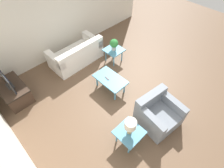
{
  "coord_description": "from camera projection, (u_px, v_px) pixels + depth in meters",
  "views": [
    {
      "loc": [
        -1.98,
        2.61,
        4.11
      ],
      "look_at": [
        0.25,
        0.43,
        0.55
      ],
      "focal_mm": 28.0,
      "sensor_mm": 36.0,
      "label": 1
    }
  ],
  "objects": [
    {
      "name": "armchair",
      "position": [
        158.0,
        113.0,
        4.39
      ],
      "size": [
        1.02,
        1.03,
        0.81
      ],
      "rotation": [
        0.0,
        0.0,
        -1.7
      ],
      "color": "slate",
      "rests_on": "ground_plane"
    },
    {
      "name": "tv_stand_chest",
      "position": [
        14.0,
        91.0,
        4.92
      ],
      "size": [
        1.07,
        0.64,
        0.5
      ],
      "color": "#38281E",
      "rests_on": "ground_plane"
    },
    {
      "name": "table_lamp",
      "position": [
        130.0,
        125.0,
        3.66
      ],
      "size": [
        0.26,
        0.26,
        0.45
      ],
      "color": "#997F4C",
      "rests_on": "side_table_lamp"
    },
    {
      "name": "ground_plane",
      "position": [
        128.0,
        93.0,
        5.23
      ],
      "size": [
        14.0,
        14.0,
        0.0
      ],
      "primitive_type": "plane",
      "color": "brown"
    },
    {
      "name": "remote_control",
      "position": [
        107.0,
        78.0,
        5.01
      ],
      "size": [
        0.16,
        0.06,
        0.02
      ],
      "color": "#4C4C51",
      "rests_on": "coffee_table"
    },
    {
      "name": "potted_plant",
      "position": [
        114.0,
        44.0,
        5.67
      ],
      "size": [
        0.28,
        0.28,
        0.39
      ],
      "color": "#B2ADA3",
      "rests_on": "side_table_plant"
    },
    {
      "name": "sofa",
      "position": [
        77.0,
        55.0,
        5.93
      ],
      "size": [
        0.92,
        1.76,
        0.8
      ],
      "rotation": [
        0.0,
        0.0,
        1.59
      ],
      "color": "white",
      "rests_on": "ground_plane"
    },
    {
      "name": "side_table_plant",
      "position": [
        114.0,
        51.0,
        5.89
      ],
      "size": [
        0.58,
        0.58,
        0.48
      ],
      "color": "teal",
      "rests_on": "ground_plane"
    },
    {
      "name": "television",
      "position": [
        6.0,
        80.0,
        4.57
      ],
      "size": [
        0.86,
        0.16,
        0.49
      ],
      "color": "#2D2D2D",
      "rests_on": "tv_stand_chest"
    },
    {
      "name": "coffee_table",
      "position": [
        110.0,
        80.0,
        5.05
      ],
      "size": [
        0.97,
        0.58,
        0.44
      ],
      "color": "teal",
      "rests_on": "ground_plane"
    },
    {
      "name": "wall_right",
      "position": [
        61.0,
        14.0,
        5.65
      ],
      "size": [
        0.12,
        7.2,
        2.7
      ],
      "color": "silver",
      "rests_on": "ground_plane"
    },
    {
      "name": "wall_back",
      "position": [
        6.0,
        146.0,
        2.8
      ],
      "size": [
        7.2,
        0.12,
        2.7
      ],
      "color": "silver",
      "rests_on": "ground_plane"
    },
    {
      "name": "side_table_lamp",
      "position": [
        129.0,
        133.0,
        3.94
      ],
      "size": [
        0.58,
        0.58,
        0.48
      ],
      "color": "teal",
      "rests_on": "ground_plane"
    }
  ]
}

